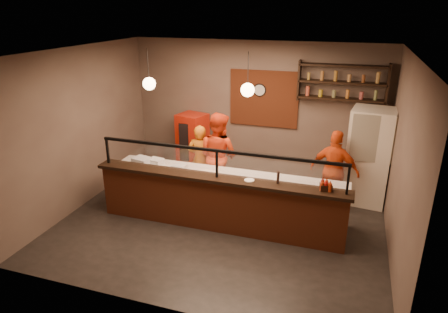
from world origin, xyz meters
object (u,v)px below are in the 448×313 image
(cook_left, at_px, (200,159))
(condiment_caddy, at_px, (326,187))
(fridge, at_px, (369,157))
(pizza_dough, at_px, (205,174))
(pepper_mill, at_px, (278,178))
(cook_mid, at_px, (218,155))
(wall_clock, at_px, (260,90))
(cook_right, at_px, (334,171))
(red_cooler, at_px, (193,143))

(cook_left, xyz_separation_m, condiment_caddy, (2.76, -1.36, 0.34))
(fridge, xyz_separation_m, condiment_caddy, (-0.71, -2.03, 0.11))
(pizza_dough, relative_size, pepper_mill, 2.12)
(cook_left, height_order, pizza_dough, cook_left)
(condiment_caddy, bearing_deg, fridge, 70.58)
(cook_mid, xyz_separation_m, condiment_caddy, (2.32, -1.30, 0.18))
(wall_clock, relative_size, cook_mid, 0.16)
(cook_right, height_order, pizza_dough, cook_right)
(cook_mid, bearing_deg, pizza_dough, 114.10)
(cook_left, xyz_separation_m, fridge, (3.47, 0.66, 0.23))
(cook_mid, bearing_deg, fridge, -145.46)
(wall_clock, bearing_deg, cook_right, -34.26)
(cook_right, bearing_deg, condiment_caddy, 98.92)
(cook_mid, bearing_deg, condiment_caddy, 171.84)
(cook_left, distance_m, pepper_mill, 2.40)
(pizza_dough, bearing_deg, condiment_caddy, -8.95)
(wall_clock, distance_m, pepper_mill, 3.02)
(pizza_dough, bearing_deg, cook_mid, 93.02)
(cook_left, relative_size, fridge, 0.77)
(condiment_caddy, bearing_deg, pepper_mill, 178.86)
(cook_left, relative_size, cook_right, 0.93)
(cook_right, relative_size, fridge, 0.83)
(cook_right, distance_m, pizza_dough, 2.59)
(red_cooler, bearing_deg, wall_clock, 26.12)
(cook_mid, relative_size, cook_right, 1.12)
(wall_clock, xyz_separation_m, pizza_dough, (-0.49, -2.36, -1.19))
(cook_right, relative_size, condiment_caddy, 8.67)
(red_cooler, bearing_deg, cook_mid, -31.80)
(pepper_mill, bearing_deg, cook_left, 145.43)
(fridge, height_order, pepper_mill, fridge)
(cook_left, bearing_deg, wall_clock, -135.07)
(fridge, relative_size, pepper_mill, 9.51)
(cook_right, bearing_deg, red_cooler, -3.65)
(wall_clock, distance_m, cook_mid, 1.91)
(condiment_caddy, bearing_deg, pizza_dough, 171.05)
(cook_mid, height_order, fridge, fridge)
(cook_left, distance_m, pizza_dough, 1.12)
(fridge, height_order, condiment_caddy, fridge)
(fridge, bearing_deg, red_cooler, -178.32)
(fridge, xyz_separation_m, pizza_dough, (-2.99, -1.67, -0.10))
(wall_clock, bearing_deg, pizza_dough, -101.64)
(wall_clock, distance_m, condiment_caddy, 3.39)
(cook_mid, distance_m, cook_right, 2.40)
(wall_clock, relative_size, red_cooler, 0.20)
(pepper_mill, bearing_deg, cook_mid, 139.80)
(wall_clock, height_order, cook_left, wall_clock)
(cook_right, distance_m, red_cooler, 3.57)
(cook_mid, bearing_deg, red_cooler, -25.69)
(condiment_caddy, bearing_deg, cook_left, 153.70)
(red_cooler, relative_size, pizza_dough, 3.30)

